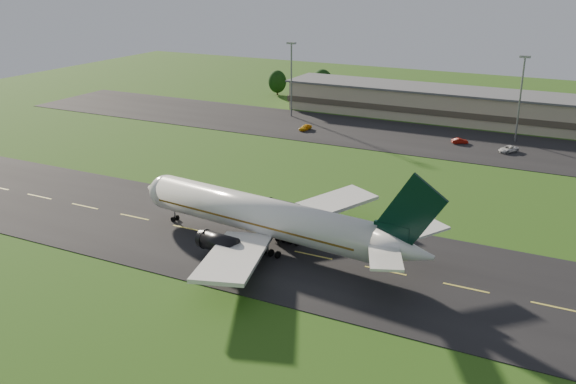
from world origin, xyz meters
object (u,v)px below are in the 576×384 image
at_px(light_mast_west, 291,71).
at_px(service_vehicle_a, 305,127).
at_px(terminal, 532,113).
at_px(light_mast_centre, 521,89).
at_px(service_vehicle_b, 460,141).
at_px(service_vehicle_c, 508,149).
at_px(airliner, 266,217).

bearing_deg(light_mast_west, service_vehicle_a, -50.66).
distance_m(terminal, light_mast_centre, 18.45).
bearing_deg(service_vehicle_a, terminal, 36.79).
distance_m(service_vehicle_a, service_vehicle_b, 38.48).
bearing_deg(service_vehicle_b, service_vehicle_c, -130.08).
relative_size(light_mast_centre, service_vehicle_b, 5.37).
height_order(light_mast_west, light_mast_centre, same).
distance_m(airliner, light_mast_centre, 83.93).
bearing_deg(light_mast_centre, service_vehicle_c, -89.35).
height_order(airliner, terminal, airliner).
bearing_deg(light_mast_west, light_mast_centre, 0.00).
xyz_separation_m(service_vehicle_b, service_vehicle_c, (11.43, -2.34, 0.06)).
bearing_deg(light_mast_centre, service_vehicle_a, -165.48).
height_order(light_mast_west, service_vehicle_c, light_mast_west).
bearing_deg(terminal, light_mast_centre, -94.95).
bearing_deg(terminal, light_mast_west, -165.24).
bearing_deg(light_mast_centre, terminal, 85.05).
xyz_separation_m(light_mast_centre, service_vehicle_b, (-11.31, -8.03, -12.01)).
distance_m(airliner, service_vehicle_c, 73.80).
relative_size(light_mast_west, service_vehicle_c, 4.14).
height_order(light_mast_centre, service_vehicle_c, light_mast_centre).
distance_m(terminal, service_vehicle_c, 26.78).
distance_m(terminal, light_mast_west, 64.10).
relative_size(light_mast_centre, service_vehicle_a, 4.84).
distance_m(terminal, service_vehicle_b, 27.54).
relative_size(airliner, light_mast_west, 2.52).
xyz_separation_m(terminal, light_mast_centre, (-1.40, -16.18, 8.75)).
height_order(service_vehicle_b, service_vehicle_c, service_vehicle_c).
xyz_separation_m(light_mast_west, service_vehicle_a, (10.51, -12.82, -11.92)).
bearing_deg(light_mast_west, service_vehicle_c, -9.79).
bearing_deg(airliner, service_vehicle_a, 117.11).
xyz_separation_m(light_mast_centre, service_vehicle_a, (-49.49, -12.82, -11.92)).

